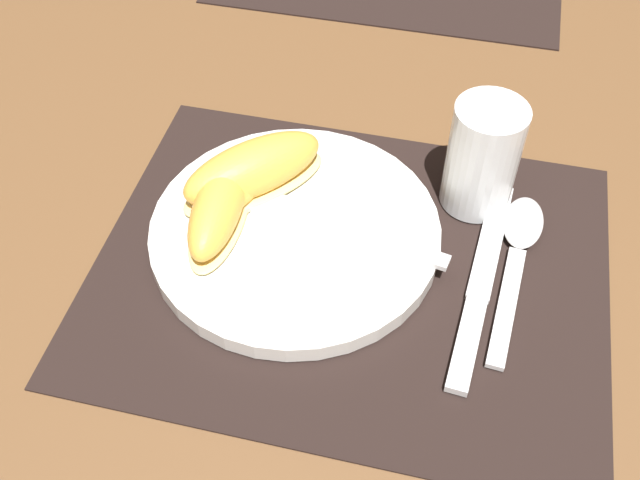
{
  "coord_description": "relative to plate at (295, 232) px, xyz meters",
  "views": [
    {
      "loc": [
        0.06,
        -0.38,
        0.49
      ],
      "look_at": [
        -0.03,
        0.0,
        0.02
      ],
      "focal_mm": 42.0,
      "sensor_mm": 36.0,
      "label": 1
    }
  ],
  "objects": [
    {
      "name": "placemat",
      "position": [
        0.05,
        -0.02,
        -0.01
      ],
      "size": [
        0.42,
        0.33,
        0.0
      ],
      "color": "black",
      "rests_on": "ground_plane"
    },
    {
      "name": "fork",
      "position": [
        0.02,
        0.01,
        0.01
      ],
      "size": [
        0.2,
        0.06,
        0.0
      ],
      "color": "silver",
      "rests_on": "plate"
    },
    {
      "name": "juice_glass",
      "position": [
        0.14,
        0.08,
        0.04
      ],
      "size": [
        0.06,
        0.06,
        0.1
      ],
      "color": "silver",
      "rests_on": "placemat"
    },
    {
      "name": "citrus_wedge_2",
      "position": [
        -0.06,
        -0.01,
        0.02
      ],
      "size": [
        0.05,
        0.12,
        0.04
      ],
      "color": "#F4DB84",
      "rests_on": "plate"
    },
    {
      "name": "spoon",
      "position": [
        0.18,
        0.03,
        -0.0
      ],
      "size": [
        0.04,
        0.18,
        0.01
      ],
      "color": "silver",
      "rests_on": "placemat"
    },
    {
      "name": "citrus_wedge_0",
      "position": [
        -0.05,
        0.04,
        0.03
      ],
      "size": [
        0.13,
        0.13,
        0.05
      ],
      "color": "#F4DB84",
      "rests_on": "plate"
    },
    {
      "name": "citrus_wedge_1",
      "position": [
        -0.06,
        0.02,
        0.02
      ],
      "size": [
        0.08,
        0.11,
        0.03
      ],
      "color": "#F4DB84",
      "rests_on": "plate"
    },
    {
      "name": "knife",
      "position": [
        0.16,
        -0.02,
        -0.01
      ],
      "size": [
        0.04,
        0.22,
        0.01
      ],
      "color": "silver",
      "rests_on": "placemat"
    },
    {
      "name": "ground_plane",
      "position": [
        0.05,
        -0.02,
        -0.01
      ],
      "size": [
        3.0,
        3.0,
        0.0
      ],
      "primitive_type": "plane",
      "color": "brown"
    },
    {
      "name": "plate",
      "position": [
        0.0,
        0.0,
        0.0
      ],
      "size": [
        0.24,
        0.24,
        0.02
      ],
      "color": "white",
      "rests_on": "placemat"
    }
  ]
}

